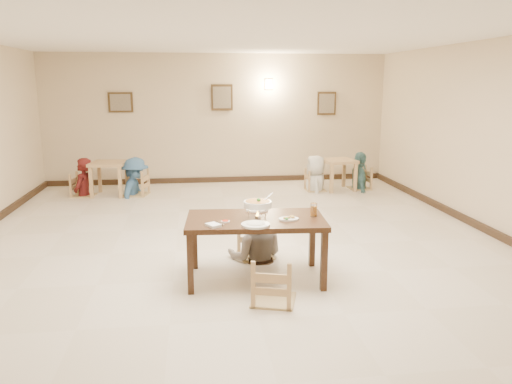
{
  "coord_description": "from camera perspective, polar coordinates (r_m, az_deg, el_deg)",
  "views": [
    {
      "loc": [
        -0.62,
        -6.8,
        2.32
      ],
      "look_at": [
        0.2,
        -0.48,
        0.93
      ],
      "focal_mm": 35.0,
      "sensor_mm": 36.0,
      "label": 1
    }
  ],
  "objects": [
    {
      "name": "rice_plate_far",
      "position": [
        6.23,
        0.13,
        -2.04
      ],
      "size": [
        0.28,
        0.28,
        0.06
      ],
      "color": "white",
      "rests_on": "main_table"
    },
    {
      "name": "bg_diner_d",
      "position": [
        11.31,
        11.86,
        4.51
      ],
      "size": [
        0.53,
        1.02,
        1.67
      ],
      "primitive_type": "imported",
      "rotation": [
        0.0,
        0.0,
        1.44
      ],
      "color": "teal",
      "rests_on": "floor"
    },
    {
      "name": "picture_b",
      "position": [
        11.79,
        -3.92,
        10.73
      ],
      "size": [
        0.5,
        0.04,
        0.6
      ],
      "color": "#3C2A17",
      "rests_on": "wall_back"
    },
    {
      "name": "bg_chair_ll",
      "position": [
        11.0,
        -19.21,
        1.89
      ],
      "size": [
        0.43,
        0.43,
        0.92
      ],
      "rotation": [
        0.0,
        0.0,
        1.41
      ],
      "color": "tan",
      "rests_on": "floor"
    },
    {
      "name": "rice_plate_near",
      "position": [
        5.59,
        -0.06,
        -3.72
      ],
      "size": [
        0.32,
        0.32,
        0.07
      ],
      "color": "white",
      "rests_on": "main_table"
    },
    {
      "name": "bg_table_right",
      "position": [
        11.16,
        9.39,
        3.01
      ],
      "size": [
        0.78,
        0.78,
        0.68
      ],
      "rotation": [
        0.0,
        0.0,
        0.15
      ],
      "color": "tan",
      "rests_on": "floor"
    },
    {
      "name": "napkin_cutlery",
      "position": [
        5.58,
        -4.88,
        -3.78
      ],
      "size": [
        0.22,
        0.26,
        0.03
      ],
      "color": "white",
      "rests_on": "main_table"
    },
    {
      "name": "ceiling",
      "position": [
        6.87,
        -2.24,
        17.98
      ],
      "size": [
        10.0,
        10.0,
        0.0
      ],
      "primitive_type": "plane",
      "color": "white",
      "rests_on": "wall_back"
    },
    {
      "name": "drink_glass",
      "position": [
        6.01,
        6.61,
        -2.07
      ],
      "size": [
        0.08,
        0.08,
        0.16
      ],
      "color": "white",
      "rests_on": "main_table"
    },
    {
      "name": "bg_diner_a",
      "position": [
        10.95,
        -19.34,
        3.68
      ],
      "size": [
        0.52,
        0.67,
        1.62
      ],
      "primitive_type": "imported",
      "rotation": [
        0.0,
        0.0,
        4.46
      ],
      "color": "#511414",
      "rests_on": "floor"
    },
    {
      "name": "picture_a",
      "position": [
        11.87,
        -15.22,
        9.86
      ],
      "size": [
        0.55,
        0.04,
        0.45
      ],
      "color": "#3C2A17",
      "rests_on": "wall_back"
    },
    {
      "name": "wall_back",
      "position": [
        11.85,
        -4.38,
        8.31
      ],
      "size": [
        10.0,
        0.0,
        10.0
      ],
      "primitive_type": "plane",
      "rotation": [
        1.57,
        0.0,
        0.0
      ],
      "color": "beige",
      "rests_on": "floor"
    },
    {
      "name": "bg_table_left",
      "position": [
        10.92,
        -16.46,
        2.62
      ],
      "size": [
        0.79,
        0.79,
        0.71
      ],
      "rotation": [
        0.0,
        0.0,
        -0.11
      ],
      "color": "tan",
      "rests_on": "floor"
    },
    {
      "name": "chili_dish",
      "position": [
        5.74,
        -3.53,
        -3.37
      ],
      "size": [
        0.1,
        0.1,
        0.02
      ],
      "color": "white",
      "rests_on": "main_table"
    },
    {
      "name": "bg_diner_c",
      "position": [
        10.98,
        6.89,
        4.17
      ],
      "size": [
        0.59,
        0.82,
        1.57
      ],
      "primitive_type": "imported",
      "rotation": [
        0.0,
        0.0,
        4.58
      ],
      "color": "silver",
      "rests_on": "floor"
    },
    {
      "name": "baseboard_back",
      "position": [
        12.01,
        -4.26,
        1.43
      ],
      "size": [
        8.0,
        0.06,
        0.12
      ],
      "primitive_type": "cube",
      "color": "#312115",
      "rests_on": "floor"
    },
    {
      "name": "wall_right",
      "position": [
        8.27,
        26.8,
        5.3
      ],
      "size": [
        0.0,
        10.0,
        10.0
      ],
      "primitive_type": "plane",
      "rotation": [
        1.57,
        0.0,
        -1.57
      ],
      "color": "beige",
      "rests_on": "floor"
    },
    {
      "name": "baseboard_right",
      "position": [
        8.51,
        25.7,
        -4.34
      ],
      "size": [
        0.06,
        10.0,
        0.12
      ],
      "primitive_type": "cube",
      "color": "#312115",
      "rests_on": "floor"
    },
    {
      "name": "main_table",
      "position": [
        5.93,
        -0.05,
        -3.75
      ],
      "size": [
        1.69,
        1.02,
        0.76
      ],
      "rotation": [
        0.0,
        0.0,
        -0.07
      ],
      "color": "#3C2314",
      "rests_on": "floor"
    },
    {
      "name": "wall_sconce",
      "position": [
        11.9,
        1.47,
        12.21
      ],
      "size": [
        0.16,
        0.05,
        0.22
      ],
      "primitive_type": "cube",
      "color": "#FFD88C",
      "rests_on": "wall_back"
    },
    {
      "name": "chair_far",
      "position": [
        6.75,
        -0.07,
        -3.65
      ],
      "size": [
        0.44,
        0.44,
        0.93
      ],
      "rotation": [
        0.0,
        0.0,
        0.17
      ],
      "color": "tan",
      "rests_on": "floor"
    },
    {
      "name": "bg_chair_lr",
      "position": [
        10.79,
        -13.68,
        2.31
      ],
      "size": [
        0.48,
        0.48,
        1.03
      ],
      "rotation": [
        0.0,
        0.0,
        -1.81
      ],
      "color": "tan",
      "rests_on": "floor"
    },
    {
      "name": "bg_chair_rl",
      "position": [
        11.03,
        6.84,
        2.41
      ],
      "size": [
        0.41,
        0.41,
        0.88
      ],
      "rotation": [
        0.0,
        0.0,
        1.6
      ],
      "color": "tan",
      "rests_on": "floor"
    },
    {
      "name": "curry_warmer",
      "position": [
        5.83,
        0.19,
        -1.43
      ],
      "size": [
        0.37,
        0.33,
        0.3
      ],
      "color": "silver",
      "rests_on": "main_table"
    },
    {
      "name": "main_diner",
      "position": [
        6.59,
        0.01,
        -0.9
      ],
      "size": [
        0.89,
        0.75,
        1.63
      ],
      "primitive_type": "imported",
      "rotation": [
        0.0,
        0.0,
        2.97
      ],
      "color": "gray",
      "rests_on": "floor"
    },
    {
      "name": "chair_near",
      "position": [
        5.38,
        2.05,
        -7.65
      ],
      "size": [
        0.46,
        0.46,
        0.97
      ],
      "rotation": [
        0.0,
        0.0,
        2.85
      ],
      "color": "tan",
      "rests_on": "floor"
    },
    {
      "name": "bg_chair_rr",
      "position": [
        11.36,
        11.79,
        2.72
      ],
      "size": [
        0.45,
        0.45,
        0.96
      ],
      "rotation": [
        0.0,
        0.0,
        -1.53
      ],
      "color": "tan",
      "rests_on": "floor"
    },
    {
      "name": "picture_c",
      "position": [
        12.2,
        8.08,
        9.99
      ],
      "size": [
        0.45,
        0.04,
        0.55
      ],
      "color": "#3C2A17",
      "rests_on": "wall_back"
    },
    {
      "name": "fried_plate",
      "position": [
        5.83,
        3.74,
        -3.03
      ],
      "size": [
        0.24,
        0.24,
        0.05
      ],
      "color": "white",
      "rests_on": "main_table"
    },
    {
      "name": "wall_front",
      "position": [
        2.08,
        10.87,
        -11.23
      ],
      "size": [
        10.0,
        0.0,
        10.0
      ],
      "primitive_type": "plane",
      "rotation": [
        -1.57,
        0.0,
        0.0
      ],
      "color": "beige",
      "rests_on": "floor"
    },
    {
      "name": "bg_diner_b",
      "position": [
        10.75,
        -13.76,
        3.85
      ],
      "size": [
        0.83,
        1.15,
        1.61
      ],
      "primitive_type": "imported",
      "rotation": [
        0.0,
        0.0,
        1.33
      ],
      "color": "teal",
      "rests_on": "floor"
    },
    {
      "name": "floor",
      "position": [
        7.22,
        -2.04,
        -6.46
      ],
      "size": [
        10.0,
        10.0,
        0.0
      ],
      "primitive_type": "plane",
      "color": "beige",
      "rests_on": "ground"
    }
  ]
}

